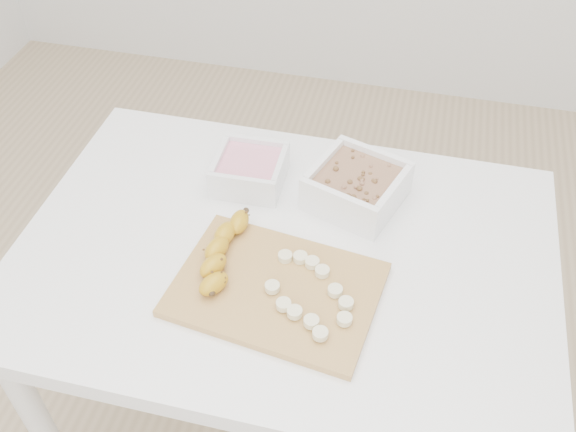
% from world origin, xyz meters
% --- Properties ---
extents(table, '(1.00, 0.70, 0.75)m').
position_xyz_m(table, '(0.00, 0.00, 0.65)').
color(table, white).
rests_on(table, ground).
extents(bowl_yogurt, '(0.14, 0.14, 0.06)m').
position_xyz_m(bowl_yogurt, '(-0.11, 0.17, 0.78)').
color(bowl_yogurt, white).
rests_on(bowl_yogurt, table).
extents(bowl_granola, '(0.21, 0.21, 0.08)m').
position_xyz_m(bowl_granola, '(0.11, 0.16, 0.79)').
color(bowl_granola, white).
rests_on(bowl_granola, table).
extents(cutting_board, '(0.38, 0.29, 0.01)m').
position_xyz_m(cutting_board, '(0.01, -0.10, 0.76)').
color(cutting_board, tan).
rests_on(cutting_board, table).
extents(banana, '(0.09, 0.21, 0.03)m').
position_xyz_m(banana, '(-0.10, -0.06, 0.78)').
color(banana, '#B48213').
rests_on(banana, cutting_board).
extents(banana_slices, '(0.16, 0.18, 0.02)m').
position_xyz_m(banana_slices, '(0.07, -0.11, 0.77)').
color(banana_slices, beige).
rests_on(banana_slices, cutting_board).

